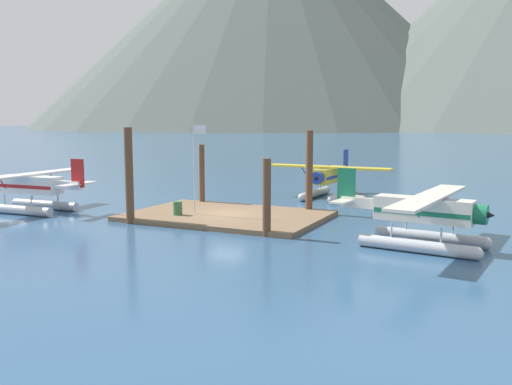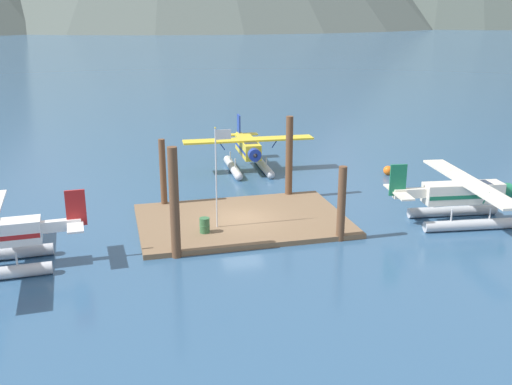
{
  "view_description": "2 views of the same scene",
  "coord_description": "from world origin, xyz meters",
  "px_view_note": "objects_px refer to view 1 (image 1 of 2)",
  "views": [
    {
      "loc": [
        16.89,
        -31.14,
        6.33
      ],
      "look_at": [
        0.89,
        2.6,
        1.44
      ],
      "focal_mm": 38.22,
      "sensor_mm": 36.0,
      "label": 1
    },
    {
      "loc": [
        -7.56,
        -33.51,
        12.62
      ],
      "look_at": [
        1.04,
        0.64,
        1.68
      ],
      "focal_mm": 41.81,
      "sensor_mm": 36.0,
      "label": 2
    }
  ],
  "objects_px": {
    "flagpole": "(196,158)",
    "seaplane_cream_stbd_aft": "(424,217)",
    "seaplane_white_port_aft": "(31,190)",
    "seaplane_yellow_bow_right": "(329,179)",
    "mooring_buoy": "(457,209)",
    "fuel_drum": "(178,208)"
  },
  "relations": [
    {
      "from": "flagpole",
      "to": "mooring_buoy",
      "type": "distance_m",
      "value": 18.08
    },
    {
      "from": "flagpole",
      "to": "seaplane_white_port_aft",
      "type": "distance_m",
      "value": 12.51
    },
    {
      "from": "mooring_buoy",
      "to": "seaplane_cream_stbd_aft",
      "type": "xyz_separation_m",
      "value": [
        -0.6,
        -11.15,
        1.21
      ]
    },
    {
      "from": "mooring_buoy",
      "to": "seaplane_white_port_aft",
      "type": "xyz_separation_m",
      "value": [
        -27.23,
        -11.58,
        1.21
      ]
    },
    {
      "from": "flagpole",
      "to": "fuel_drum",
      "type": "bearing_deg",
      "value": -144.18
    },
    {
      "from": "flagpole",
      "to": "mooring_buoy",
      "type": "relative_size",
      "value": 8.19
    },
    {
      "from": "mooring_buoy",
      "to": "seaplane_cream_stbd_aft",
      "type": "relative_size",
      "value": 0.07
    },
    {
      "from": "flagpole",
      "to": "seaplane_cream_stbd_aft",
      "type": "relative_size",
      "value": 0.57
    },
    {
      "from": "seaplane_white_port_aft",
      "to": "seaplane_cream_stbd_aft",
      "type": "height_order",
      "value": "same"
    },
    {
      "from": "seaplane_white_port_aft",
      "to": "mooring_buoy",
      "type": "bearing_deg",
      "value": 23.04
    },
    {
      "from": "fuel_drum",
      "to": "mooring_buoy",
      "type": "height_order",
      "value": "fuel_drum"
    },
    {
      "from": "flagpole",
      "to": "seaplane_yellow_bow_right",
      "type": "relative_size",
      "value": 0.57
    },
    {
      "from": "fuel_drum",
      "to": "seaplane_cream_stbd_aft",
      "type": "bearing_deg",
      "value": -5.2
    },
    {
      "from": "seaplane_yellow_bow_right",
      "to": "seaplane_cream_stbd_aft",
      "type": "relative_size",
      "value": 1.0
    },
    {
      "from": "mooring_buoy",
      "to": "seaplane_yellow_bow_right",
      "type": "bearing_deg",
      "value": 159.14
    },
    {
      "from": "fuel_drum",
      "to": "seaplane_cream_stbd_aft",
      "type": "relative_size",
      "value": 0.08
    },
    {
      "from": "fuel_drum",
      "to": "seaplane_yellow_bow_right",
      "type": "xyz_separation_m",
      "value": [
        5.81,
        13.69,
        0.84
      ]
    },
    {
      "from": "seaplane_cream_stbd_aft",
      "to": "seaplane_white_port_aft",
      "type": "bearing_deg",
      "value": -179.09
    },
    {
      "from": "fuel_drum",
      "to": "seaplane_cream_stbd_aft",
      "type": "distance_m",
      "value": 15.7
    },
    {
      "from": "flagpole",
      "to": "seaplane_cream_stbd_aft",
      "type": "bearing_deg",
      "value": -8.28
    },
    {
      "from": "flagpole",
      "to": "seaplane_white_port_aft",
      "type": "bearing_deg",
      "value": -167.98
    },
    {
      "from": "flagpole",
      "to": "fuel_drum",
      "type": "height_order",
      "value": "flagpole"
    }
  ]
}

